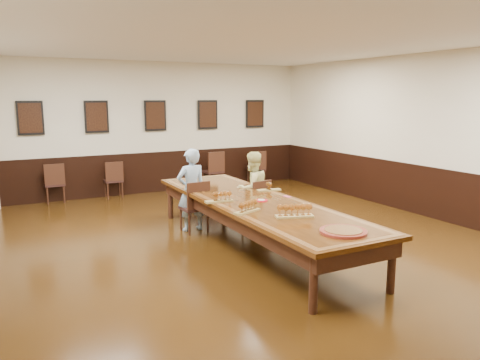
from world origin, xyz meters
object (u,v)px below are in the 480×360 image
conference_table (255,209)px  person_man (191,190)px  carved_platter (343,231)px  spare_chair_d (256,168)px  spare_chair_a (54,183)px  spare_chair_c (213,170)px  chair_man (194,206)px  chair_woman (255,203)px  spare_chair_b (113,179)px  person_woman (252,189)px

conference_table → person_man: bearing=111.4°
person_man → carved_platter: (0.58, -3.38, 0.04)m
spare_chair_d → carved_platter: 7.17m
spare_chair_d → carved_platter: (-2.62, -6.67, 0.31)m
spare_chair_a → spare_chair_c: 3.81m
chair_man → chair_woman: chair_man is taller
chair_man → person_man: bearing=-90.0°
chair_man → spare_chair_b: bearing=-83.7°
spare_chair_a → spare_chair_b: 1.30m
spare_chair_b → conference_table: (1.12, -4.80, 0.18)m
spare_chair_d → spare_chair_c: bearing=13.1°
spare_chair_a → spare_chair_c: spare_chair_c is taller
chair_man → spare_chair_c: bearing=-122.6°
chair_man → spare_chair_c: size_ratio=0.94×
chair_woman → spare_chair_a: spare_chair_a is taller
spare_chair_d → person_woman: bearing=72.2°
chair_man → spare_chair_a: chair_man is taller
person_woman → carved_platter: size_ratio=2.29×
chair_man → chair_woman: size_ratio=1.05×
spare_chair_d → conference_table: size_ratio=0.19×
chair_woman → spare_chair_d: (2.09, 3.62, 0.03)m
spare_chair_a → person_man: size_ratio=0.61×
spare_chair_c → spare_chair_a: bearing=-6.0°
carved_platter → person_woman: bearing=80.6°
spare_chair_c → spare_chair_d: 1.29m
chair_man → spare_chair_a: size_ratio=1.02×
spare_chair_b → person_man: size_ratio=0.59×
chair_woman → conference_table: bearing=50.2°
conference_table → chair_man: bearing=112.7°
chair_woman → conference_table: chair_woman is taller
person_man → conference_table: person_man is taller
spare_chair_d → conference_table: spare_chair_d is taller
spare_chair_c → person_woman: 3.62m
chair_man → person_man: (-0.01, 0.10, 0.27)m
spare_chair_d → person_woman: person_woman is taller
spare_chair_a → spare_chair_d: bearing=178.0°
spare_chair_c → conference_table: spare_chair_c is taller
chair_man → spare_chair_c: 3.88m
person_man → conference_table: (0.53, -1.34, -0.12)m
carved_platter → spare_chair_b: bearing=99.7°
chair_woman → spare_chair_a: bearing=-61.5°
chair_woman → spare_chair_a: 4.87m
spare_chair_c → person_man: (-1.91, -3.29, 0.24)m
chair_man → person_woman: person_woman is taller
spare_chair_a → spare_chair_d: size_ratio=0.97×
spare_chair_b → carved_platter: size_ratio=1.45×
chair_man → carved_platter: bearing=96.7°
carved_platter → chair_man: bearing=99.9°
spare_chair_a → conference_table: bearing=116.9°
spare_chair_d → chair_woman: bearing=73.0°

